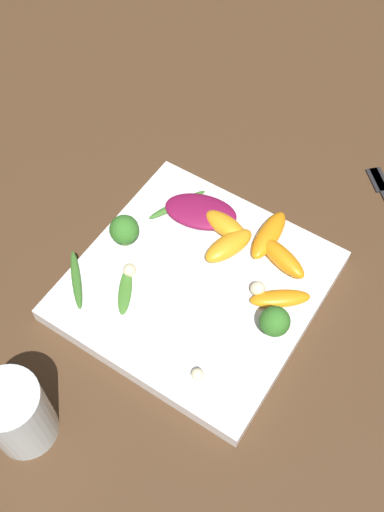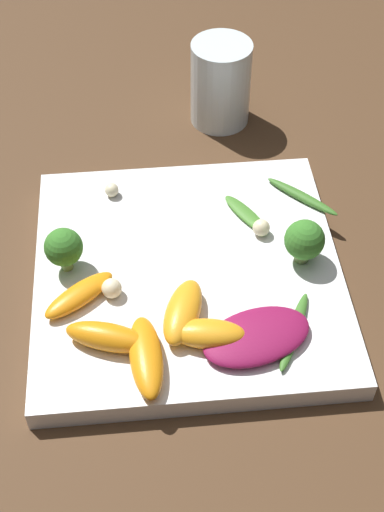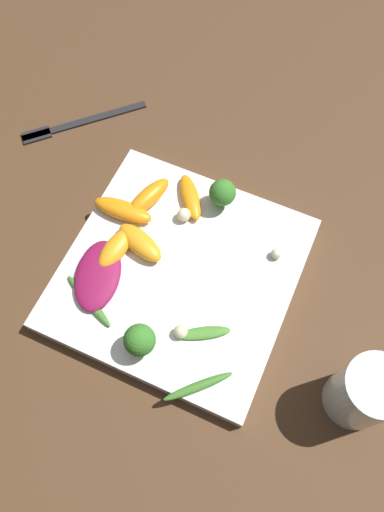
# 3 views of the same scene
# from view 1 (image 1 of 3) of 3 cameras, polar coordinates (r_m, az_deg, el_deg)

# --- Properties ---
(ground_plane) EXTENTS (2.40, 2.40, 0.00)m
(ground_plane) POSITION_cam_1_polar(r_m,az_deg,el_deg) (0.73, 0.41, -3.24)
(ground_plane) COLOR #4C331E
(plate) EXTENTS (0.28, 0.28, 0.02)m
(plate) POSITION_cam_1_polar(r_m,az_deg,el_deg) (0.72, 0.42, -2.81)
(plate) COLOR white
(plate) RESTS_ON ground_plane
(drinking_glass) EXTENTS (0.07, 0.07, 0.10)m
(drinking_glass) POSITION_cam_1_polar(r_m,az_deg,el_deg) (0.64, -16.33, -14.25)
(drinking_glass) COLOR silver
(drinking_glass) RESTS_ON ground_plane
(radicchio_leaf_0) EXTENTS (0.08, 0.11, 0.01)m
(radicchio_leaf_0) POSITION_cam_1_polar(r_m,az_deg,el_deg) (0.76, 0.83, 4.27)
(radicchio_leaf_0) COLOR maroon
(radicchio_leaf_0) RESTS_ON plate
(orange_segment_0) EXTENTS (0.08, 0.03, 0.02)m
(orange_segment_0) POSITION_cam_1_polar(r_m,az_deg,el_deg) (0.74, 7.33, 2.00)
(orange_segment_0) COLOR orange
(orange_segment_0) RESTS_ON plate
(orange_segment_1) EXTENTS (0.07, 0.05, 0.02)m
(orange_segment_1) POSITION_cam_1_polar(r_m,az_deg,el_deg) (0.73, 3.51, 1.00)
(orange_segment_1) COLOR orange
(orange_segment_1) RESTS_ON plate
(orange_segment_2) EXTENTS (0.06, 0.07, 0.01)m
(orange_segment_2) POSITION_cam_1_polar(r_m,az_deg,el_deg) (0.70, 8.40, -4.03)
(orange_segment_2) COLOR orange
(orange_segment_2) RESTS_ON plate
(orange_segment_3) EXTENTS (0.05, 0.08, 0.02)m
(orange_segment_3) POSITION_cam_1_polar(r_m,az_deg,el_deg) (0.73, 8.58, -0.16)
(orange_segment_3) COLOR orange
(orange_segment_3) RESTS_ON plate
(orange_segment_4) EXTENTS (0.04, 0.07, 0.02)m
(orange_segment_4) POSITION_cam_1_polar(r_m,az_deg,el_deg) (0.75, 3.21, 2.92)
(orange_segment_4) COLOR orange
(orange_segment_4) RESTS_ON plate
(broccoli_floret_0) EXTENTS (0.04, 0.04, 0.04)m
(broccoli_floret_0) POSITION_cam_1_polar(r_m,az_deg,el_deg) (0.73, -6.68, 2.23)
(broccoli_floret_0) COLOR #7A9E51
(broccoli_floret_0) RESTS_ON plate
(broccoli_floret_1) EXTENTS (0.03, 0.03, 0.04)m
(broccoli_floret_1) POSITION_cam_1_polar(r_m,az_deg,el_deg) (0.66, 7.89, -6.22)
(broccoli_floret_1) COLOR #84AD5B
(broccoli_floret_1) RESTS_ON plate
(arugula_sprig_0) EXTENTS (0.08, 0.05, 0.01)m
(arugula_sprig_0) POSITION_cam_1_polar(r_m,az_deg,el_deg) (0.77, -1.41, 4.92)
(arugula_sprig_0) COLOR #3D7528
(arugula_sprig_0) RESTS_ON plate
(arugula_sprig_1) EXTENTS (0.07, 0.07, 0.01)m
(arugula_sprig_1) POSITION_cam_1_polar(r_m,az_deg,el_deg) (0.72, -10.97, -2.19)
(arugula_sprig_1) COLOR #3D7528
(arugula_sprig_1) RESTS_ON plate
(arugula_sprig_2) EXTENTS (0.06, 0.05, 0.01)m
(arugula_sprig_2) POSITION_cam_1_polar(r_m,az_deg,el_deg) (0.71, -6.39, -3.34)
(arugula_sprig_2) COLOR #47842D
(arugula_sprig_2) RESTS_ON plate
(macadamia_nut_0) EXTENTS (0.02, 0.02, 0.02)m
(macadamia_nut_0) POSITION_cam_1_polar(r_m,az_deg,el_deg) (0.70, 6.27, -3.10)
(macadamia_nut_0) COLOR beige
(macadamia_nut_0) RESTS_ON plate
(macadamia_nut_1) EXTENTS (0.01, 0.01, 0.01)m
(macadamia_nut_1) POSITION_cam_1_polar(r_m,az_deg,el_deg) (0.65, 0.52, -11.20)
(macadamia_nut_1) COLOR beige
(macadamia_nut_1) RESTS_ON plate
(macadamia_nut_2) EXTENTS (0.02, 0.02, 0.02)m
(macadamia_nut_2) POSITION_cam_1_polar(r_m,az_deg,el_deg) (0.72, -5.96, -1.34)
(macadamia_nut_2) COLOR beige
(macadamia_nut_2) RESTS_ON plate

